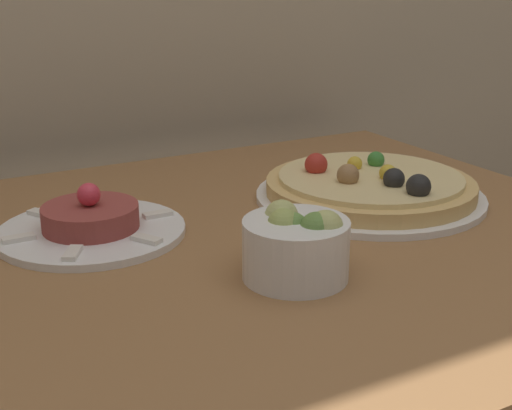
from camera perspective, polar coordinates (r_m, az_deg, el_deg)
The scene contains 4 objects.
dining_table at distance 0.96m, azimuth -2.18°, elevation -8.63°, with size 1.09×0.86×0.72m.
pizza_plate at distance 1.08m, azimuth 9.11°, elevation 1.39°, with size 0.34×0.34×0.07m.
tartare_plate at distance 0.96m, azimuth -13.05°, elevation -1.50°, with size 0.25×0.25×0.07m.
small_bowl at distance 0.80m, azimuth 3.28°, elevation -3.17°, with size 0.12×0.12×0.08m.
Camera 1 is at (-0.38, -0.33, 1.06)m, focal length 50.00 mm.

